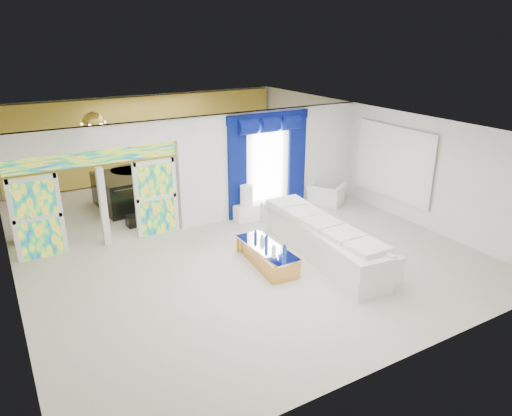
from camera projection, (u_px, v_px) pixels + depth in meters
floor at (223, 235)px, 12.50m from camera, size 12.00×12.00×0.00m
dividing_wall at (273, 161)px, 13.80m from camera, size 5.70×0.18×3.00m
dividing_header at (92, 138)px, 11.01m from camera, size 4.30×0.18×0.55m
stained_panel_left at (38, 218)px, 10.95m from camera, size 0.95×0.04×2.00m
stained_panel_right at (156, 198)px, 12.29m from camera, size 0.95×0.04×2.00m
stained_transom at (94, 158)px, 11.18m from camera, size 4.00×0.05×0.35m
window_pane at (267, 165)px, 13.62m from camera, size 1.00×0.02×2.30m
blue_drape_left at (237, 171)px, 13.14m from camera, size 0.55×0.10×2.80m
blue_drape_right at (297, 162)px, 14.08m from camera, size 0.55×0.10×2.80m
blue_pelmet at (268, 117)px, 13.11m from camera, size 2.60×0.12×0.25m
wall_mirror at (393, 162)px, 13.47m from camera, size 0.04×2.70×1.90m
gold_curtains at (148, 138)px, 16.75m from camera, size 9.70×0.12×2.90m
white_sofa at (322, 241)px, 11.21m from camera, size 1.32×4.27×0.80m
coffee_table at (267, 256)px, 10.88m from camera, size 0.82×1.94×0.42m
console_table at (256, 211)px, 13.60m from camera, size 1.31×0.44×0.43m
table_lamp at (246, 196)px, 13.28m from camera, size 0.36×0.36×0.58m
armchair at (326, 194)px, 14.61m from camera, size 1.29×1.34×0.66m
grand_piano at (125, 191)px, 14.36m from camera, size 1.63×2.07×1.00m
piano_bench at (143, 219)px, 13.19m from camera, size 0.91×0.41×0.30m
tv_console at (27, 225)px, 12.09m from camera, size 0.61×0.56×0.84m
chandelier at (93, 123)px, 13.24m from camera, size 0.60×0.60×0.60m
decanters at (269, 244)px, 10.75m from camera, size 0.17×1.22×0.25m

